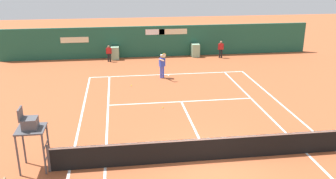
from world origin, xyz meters
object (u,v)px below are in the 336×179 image
at_px(ball_kid_centre_post, 221,48).
at_px(tennis_ball_by_sideline, 131,85).
at_px(tennis_ball_near_service_line, 163,107).
at_px(ball_kid_left_post, 109,52).
at_px(player_on_baseline, 162,64).
at_px(umpire_chair, 30,128).

bearing_deg(ball_kid_centre_post, tennis_ball_by_sideline, 41.85).
bearing_deg(tennis_ball_by_sideline, tennis_ball_near_service_line, -69.13).
bearing_deg(tennis_ball_by_sideline, ball_kid_centre_post, 39.93).
relative_size(ball_kid_left_post, tennis_ball_by_sideline, 18.80).
distance_m(player_on_baseline, tennis_ball_near_service_line, 5.45).
bearing_deg(umpire_chair, ball_kid_left_post, 170.76).
distance_m(player_on_baseline, tennis_ball_by_sideline, 2.71).
relative_size(ball_kid_centre_post, tennis_ball_by_sideline, 20.29).
height_order(tennis_ball_by_sideline, tennis_ball_near_service_line, same).
distance_m(ball_kid_centre_post, tennis_ball_near_service_line, 11.81).
xyz_separation_m(player_on_baseline, ball_kid_centre_post, (5.34, 4.83, -0.17)).
height_order(ball_kid_centre_post, ball_kid_left_post, ball_kid_centre_post).
distance_m(ball_kid_left_post, tennis_ball_near_service_line, 10.60).
xyz_separation_m(umpire_chair, player_on_baseline, (6.07, 10.63, -0.68)).
xyz_separation_m(player_on_baseline, tennis_ball_near_service_line, (-0.63, -5.33, -0.93)).
relative_size(umpire_chair, tennis_ball_near_service_line, 35.80).
bearing_deg(tennis_ball_near_service_line, player_on_baseline, 83.31).
relative_size(player_on_baseline, ball_kid_left_post, 1.43).
relative_size(ball_kid_left_post, tennis_ball_near_service_line, 18.80).
xyz_separation_m(player_on_baseline, tennis_ball_by_sideline, (-2.12, -1.42, -0.93)).
relative_size(tennis_ball_by_sideline, tennis_ball_near_service_line, 1.00).
relative_size(player_on_baseline, tennis_ball_by_sideline, 26.86).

